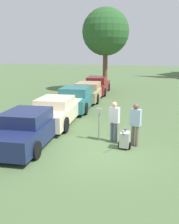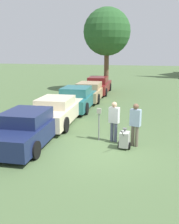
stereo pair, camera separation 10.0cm
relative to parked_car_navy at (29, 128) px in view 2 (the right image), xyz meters
The scene contains 11 objects.
ground_plane 3.09m from the parked_car_navy, ahead, with size 120.00×120.00×0.00m, color #4C663D.
parked_car_navy is the anchor object (origin of this frame).
parked_car_cream 3.11m from the parked_car_navy, 90.00° to the left, with size 2.24×4.99×1.41m.
parked_car_teal 6.66m from the parked_car_navy, 90.00° to the left, with size 2.32×5.02×1.47m.
parked_car_tan 10.03m from the parked_car_navy, 90.00° to the left, with size 2.32×5.40×1.37m.
parked_car_maroon 13.19m from the parked_car_navy, 90.00° to the left, with size 2.21×5.21×1.50m.
parking_meter 2.97m from the parked_car_navy, 20.97° to the left, with size 0.18×0.09×1.42m.
person_worker 3.58m from the parked_car_navy, 17.46° to the left, with size 0.46×0.32×1.73m.
person_supervisor 4.38m from the parked_car_navy, 10.14° to the left, with size 0.46×0.33×1.76m.
equipment_cart 3.97m from the parked_car_navy, ahead, with size 0.49×1.00×1.00m.
shade_tree 15.38m from the parked_car_navy, 88.24° to the left, with size 4.31×4.31×7.63m.
Camera 2 is at (1.94, -8.76, 3.76)m, focal length 40.00 mm.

